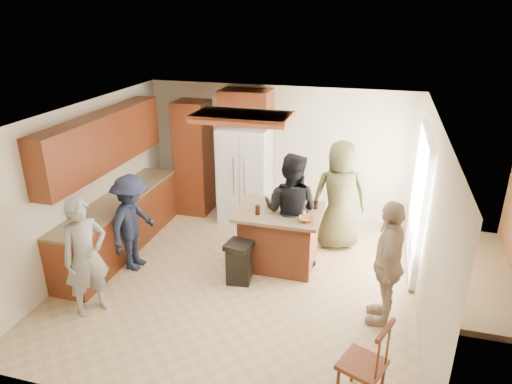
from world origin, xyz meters
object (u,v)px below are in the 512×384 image
(person_front_left, at_px, (86,257))
(person_counter, at_px, (133,223))
(refrigerator, at_px, (245,174))
(spindle_chair, at_px, (364,365))
(person_side_right, at_px, (388,263))
(person_behind_right, at_px, (340,195))
(kitchen_island, at_px, (279,237))
(trash_bin, at_px, (239,262))
(person_behind_left, at_px, (291,210))

(person_front_left, relative_size, person_counter, 1.06)
(refrigerator, height_order, spindle_chair, refrigerator)
(person_side_right, bearing_deg, person_counter, -92.45)
(person_behind_right, height_order, spindle_chair, person_behind_right)
(person_counter, height_order, kitchen_island, person_counter)
(person_behind_right, height_order, trash_bin, person_behind_right)
(person_behind_left, relative_size, trash_bin, 2.90)
(person_counter, relative_size, refrigerator, 0.85)
(person_behind_right, relative_size, trash_bin, 2.93)
(trash_bin, bearing_deg, person_side_right, -10.05)
(person_behind_right, distance_m, person_counter, 3.33)
(person_behind_left, distance_m, kitchen_island, 0.47)
(person_side_right, xyz_separation_m, kitchen_island, (-1.61, 1.00, -0.37))
(person_side_right, bearing_deg, kitchen_island, -119.46)
(kitchen_island, bearing_deg, spindle_chair, -59.43)
(person_front_left, xyz_separation_m, person_behind_left, (2.31, 1.90, 0.10))
(person_front_left, bearing_deg, kitchen_island, -15.68)
(person_front_left, xyz_separation_m, person_behind_right, (2.97, 2.68, 0.11))
(refrigerator, bearing_deg, spindle_chair, -58.18)
(person_front_left, relative_size, person_behind_right, 0.88)
(person_counter, bearing_deg, trash_bin, -85.81)
(person_side_right, height_order, spindle_chair, person_side_right)
(person_side_right, height_order, person_counter, person_side_right)
(person_behind_left, distance_m, trash_bin, 1.11)
(spindle_chair, bearing_deg, person_behind_left, 117.03)
(person_side_right, distance_m, refrigerator, 3.59)
(person_front_left, distance_m, kitchen_island, 2.84)
(person_side_right, distance_m, kitchen_island, 1.93)
(person_front_left, height_order, person_behind_right, person_behind_right)
(person_side_right, distance_m, spindle_chair, 1.49)
(person_behind_left, relative_size, person_side_right, 1.09)
(person_behind_right, bearing_deg, trash_bin, 36.53)
(person_front_left, xyz_separation_m, person_side_right, (3.76, 0.82, 0.03))
(person_behind_right, xyz_separation_m, trash_bin, (-1.28, -1.49, -0.60))
(person_front_left, relative_size, person_behind_left, 0.89)
(person_behind_left, distance_m, person_behind_right, 1.03)
(person_counter, height_order, trash_bin, person_counter)
(person_behind_left, bearing_deg, person_counter, 28.71)
(person_front_left, xyz_separation_m, kitchen_island, (2.15, 1.82, -0.34))
(person_behind_left, height_order, person_behind_right, person_behind_right)
(trash_bin, xyz_separation_m, spindle_chair, (1.89, -1.79, 0.13))
(refrigerator, xyz_separation_m, trash_bin, (0.53, -2.11, -0.58))
(refrigerator, distance_m, kitchen_island, 1.83)
(trash_bin, bearing_deg, refrigerator, 104.19)
(person_front_left, height_order, person_counter, person_front_left)
(person_counter, bearing_deg, refrigerator, -25.32)
(person_front_left, bearing_deg, trash_bin, -20.86)
(person_behind_right, relative_size, refrigerator, 1.02)
(refrigerator, distance_m, spindle_chair, 4.61)
(refrigerator, distance_m, trash_bin, 2.25)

